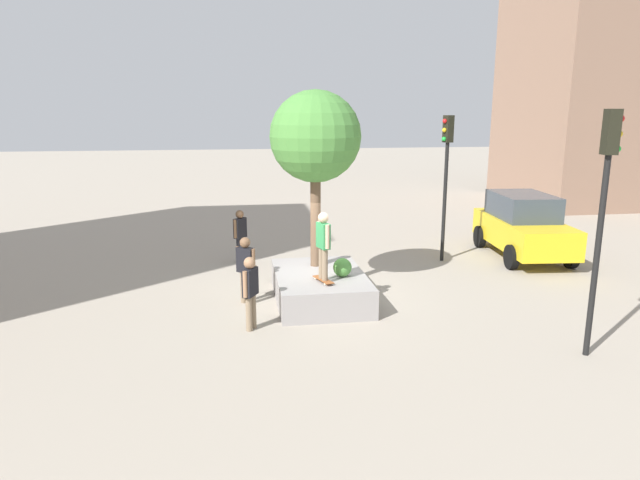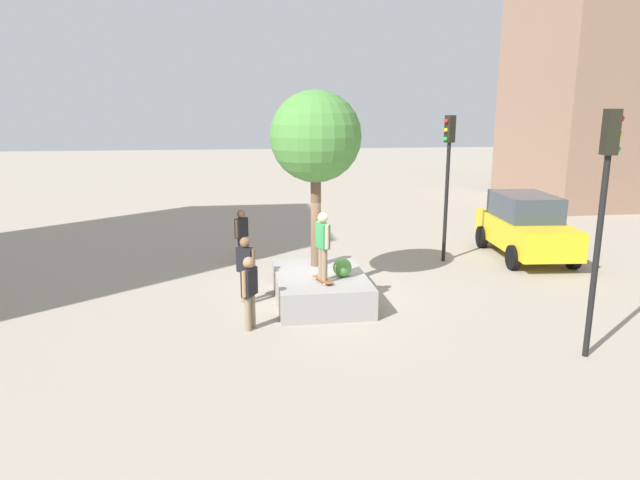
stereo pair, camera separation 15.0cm
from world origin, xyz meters
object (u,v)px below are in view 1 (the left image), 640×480
plaza_tree (315,138)px  passerby_with_bag (246,265)px  skateboarder (323,241)px  skateboard (323,280)px  traffic_light_corner (605,194)px  traffic_light_median (446,164)px  pedestrian_crossing (250,288)px  planter_ledge (320,287)px  taxi_cab (523,225)px  bystander_watching (240,232)px

plaza_tree → passerby_with_bag: plaza_tree is taller
plaza_tree → skateboarder: bearing=-1.4°
skateboard → passerby_with_bag: (-0.83, -1.89, 0.22)m
traffic_light_corner → traffic_light_median: traffic_light_corner is taller
pedestrian_crossing → traffic_light_median: bearing=128.2°
planter_ledge → pedestrian_crossing: 2.63m
traffic_light_median → pedestrian_crossing: size_ratio=2.78×
taxi_cab → traffic_light_corner: traffic_light_corner is taller
pedestrian_crossing → skateboarder: bearing=118.6°
planter_ledge → taxi_cab: taxi_cab is taller
traffic_light_corner → passerby_with_bag: bearing=-122.0°
skateboard → traffic_light_corner: bearing=55.1°
plaza_tree → traffic_light_corner: (4.98, 4.90, -0.87)m
skateboard → pedestrian_crossing: (1.00, -1.83, 0.19)m
passerby_with_bag → plaza_tree: bearing=110.3°
taxi_cab → passerby_with_bag: size_ratio=2.71×
plaza_tree → skateboard: (1.54, -0.04, -3.41)m
bystander_watching → taxi_cab: bearing=85.9°
skateboarder → pedestrian_crossing: size_ratio=0.98×
traffic_light_corner → bystander_watching: bearing=-140.5°
passerby_with_bag → pedestrian_crossing: passerby_with_bag is taller
skateboard → skateboarder: skateboarder is taller
plaza_tree → skateboarder: 2.87m
skateboard → pedestrian_crossing: 2.09m
passerby_with_bag → traffic_light_median: bearing=116.6°
bystander_watching → traffic_light_corner: bearing=39.5°
passerby_with_bag → skateboard: bearing=66.2°
plaza_tree → passerby_with_bag: 3.79m
skateboard → traffic_light_median: traffic_light_median is taller
passerby_with_bag → taxi_cab: bearing=109.9°
traffic_light_corner → bystander_watching: size_ratio=2.82×
planter_ledge → traffic_light_median: (-3.38, 4.64, 2.86)m
skateboard → bystander_watching: size_ratio=0.47×
taxi_cab → skateboard: bearing=-60.7°
planter_ledge → skateboard: bearing=-2.8°
taxi_cab → pedestrian_crossing: bearing=-60.8°
pedestrian_crossing → bystander_watching: (-5.94, -0.13, 0.02)m
plaza_tree → traffic_light_median: (-2.58, 4.64, -0.98)m
skateboarder → bystander_watching: skateboarder is taller
traffic_light_median → pedestrian_crossing: traffic_light_median is taller
skateboarder → bystander_watching: bearing=-158.4°
planter_ledge → skateboard: size_ratio=4.11×
skateboard → taxi_cab: 8.70m
plaza_tree → bystander_watching: size_ratio=2.69×
planter_ledge → traffic_light_corner: size_ratio=0.69×
traffic_light_median → bystander_watching: (-0.82, -6.64, -2.22)m
taxi_cab → pedestrian_crossing: taxi_cab is taller
skateboard → plaza_tree: bearing=178.6°
traffic_light_median → bystander_watching: bearing=-97.0°
planter_ledge → passerby_with_bag: size_ratio=1.93×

